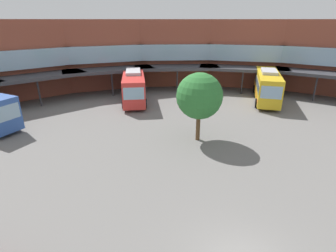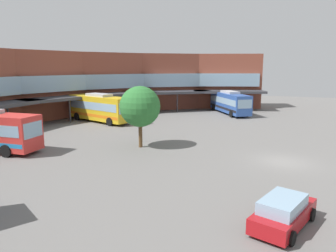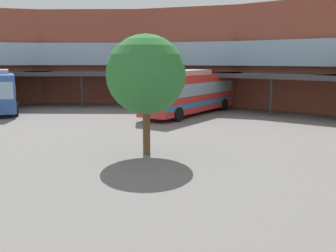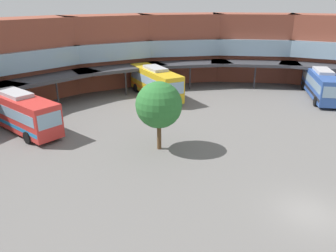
% 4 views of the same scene
% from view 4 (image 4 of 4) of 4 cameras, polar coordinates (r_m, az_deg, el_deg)
% --- Properties ---
extents(ground_plane, '(121.84, 121.84, 0.00)m').
position_cam_4_polar(ground_plane, '(22.49, 22.93, -13.48)').
color(ground_plane, slate).
extents(station_building, '(77.66, 35.47, 9.82)m').
position_cam_4_polar(station_building, '(36.37, -15.75, 8.94)').
color(station_building, brown).
rests_on(station_building, ground).
extents(bus_0, '(3.38, 11.85, 3.80)m').
position_cam_4_polar(bus_0, '(35.46, -24.32, 2.47)').
color(bus_0, red).
rests_on(bus_0, ground).
extents(bus_2, '(5.76, 10.76, 3.93)m').
position_cam_4_polar(bus_2, '(43.06, -2.15, 7.51)').
color(bus_2, gold).
rests_on(bus_2, ground).
extents(bus_3, '(10.71, 8.23, 3.68)m').
position_cam_4_polar(bus_3, '(46.94, 24.66, 6.59)').
color(bus_3, '#2D519E').
rests_on(bus_3, ground).
extents(plaza_tree, '(3.85, 3.85, 5.85)m').
position_cam_4_polar(plaza_tree, '(27.31, -1.57, 3.58)').
color(plaza_tree, brown).
rests_on(plaza_tree, ground).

